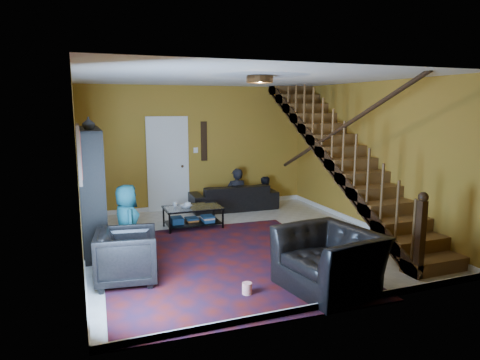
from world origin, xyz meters
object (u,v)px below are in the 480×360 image
object	(u,v)px
sofa	(233,197)
armchair_right	(329,260)
bookshelf	(92,191)
armchair_left	(127,256)
coffee_table	(193,216)

from	to	relation	value
sofa	armchair_right	size ratio (longest dim) A/B	1.65
bookshelf	sofa	distance (m)	3.61
sofa	armchair_left	size ratio (longest dim) A/B	2.47
sofa	coffee_table	size ratio (longest dim) A/B	1.80
bookshelf	sofa	xyz separation A→B (m)	(3.12, 1.70, -0.68)
armchair_right	coffee_table	world-z (taller)	armchair_right
armchair_left	coffee_table	distance (m)	2.69
bookshelf	armchair_left	world-z (taller)	bookshelf
bookshelf	armchair_right	xyz separation A→B (m)	(2.76, -2.85, -0.57)
bookshelf	sofa	size ratio (longest dim) A/B	1.01
sofa	armchair_left	world-z (taller)	armchair_left
sofa	armchair_right	xyz separation A→B (m)	(-0.35, -4.55, 0.10)
bookshelf	coffee_table	size ratio (longest dim) A/B	1.82
armchair_left	coffee_table	size ratio (longest dim) A/B	0.73
sofa	coffee_table	distance (m)	1.73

